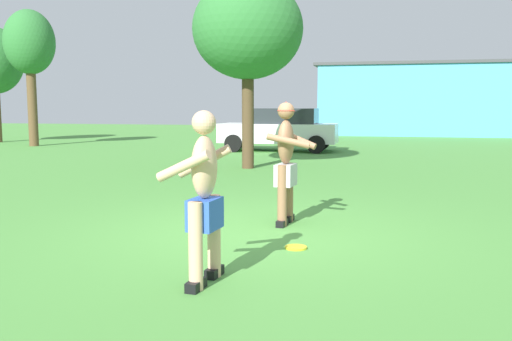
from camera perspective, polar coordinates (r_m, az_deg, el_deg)
ground_plane at (r=7.37m, az=0.20°, el=-6.35°), size 80.00×80.00×0.00m
player_with_cap at (r=7.73m, az=3.14°, el=1.39°), size 0.64×0.65×1.72m
player_in_blue at (r=5.14m, az=-5.40°, el=-2.45°), size 0.59×0.69×1.62m
frisbee at (r=6.55m, az=4.15°, el=-7.92°), size 0.26×0.26×0.03m
car_white_mid_lot at (r=20.59m, az=2.51°, el=4.32°), size 4.32×2.07×1.58m
outbuilding_behind_lot at (r=34.06m, az=17.67°, el=7.00°), size 13.19×5.62×4.09m
tree_left_field at (r=14.88m, az=-0.86°, el=14.31°), size 2.90×2.90×4.98m
tree_right_field at (r=25.02m, az=-22.34°, el=11.92°), size 2.05×2.05×5.59m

